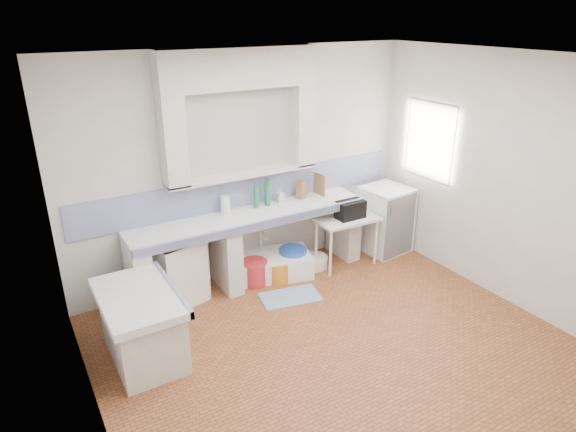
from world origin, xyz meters
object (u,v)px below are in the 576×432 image
fridge (385,219)px  sink (269,266)px  stove (177,270)px  side_table (346,241)px

fridge → sink: bearing=167.5°
stove → side_table: stove is taller
stove → sink: bearing=-15.0°
sink → fridge: bearing=10.7°
sink → fridge: size_ratio=1.14×
stove → side_table: 2.24m
side_table → sink: bearing=167.6°
stove → sink: 1.23m
fridge → side_table: bearing=-179.5°
stove → fridge: (2.96, -0.20, 0.08)m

